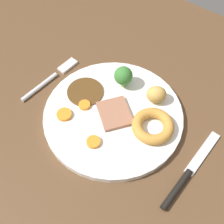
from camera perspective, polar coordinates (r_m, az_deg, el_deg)
name	(u,v)px	position (r cm, az deg, el deg)	size (l,w,h in cm)	color
dining_table	(128,132)	(61.25, 3.06, -3.72)	(120.00, 84.00, 3.60)	brown
dinner_plate	(112,117)	(60.07, 0.00, -0.92)	(27.37, 27.37, 1.40)	white
gravy_pool	(85,92)	(62.93, -5.02, 3.79)	(7.48, 7.48, 0.30)	#563819
meat_slice_main	(114,114)	(59.18, 0.44, -0.30)	(6.81, 5.79, 0.80)	#9E664C
yorkshire_pudding	(153,126)	(57.44, 7.64, -2.58)	(7.97, 7.97, 2.01)	#C68938
roast_potato_left	(156,95)	(60.79, 8.28, 3.24)	(3.99, 3.33, 3.57)	tan
carrot_coin_front	(64,114)	(59.86, -8.92, -0.46)	(2.94, 2.94, 0.67)	orange
carrot_coin_back	(93,142)	(56.08, -3.49, -5.59)	(2.61, 2.61, 0.69)	orange
carrot_coin_side	(84,105)	(60.70, -5.16, 1.30)	(2.32, 2.32, 0.62)	orange
broccoli_floret	(123,76)	(62.04, 2.13, 6.73)	(3.80, 3.80, 4.71)	#8CB766
fork	(51,78)	(67.89, -11.22, 6.28)	(2.77, 15.32, 0.90)	silver
knife	(187,175)	(56.10, 13.76, -11.40)	(2.30, 18.55, 1.20)	black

